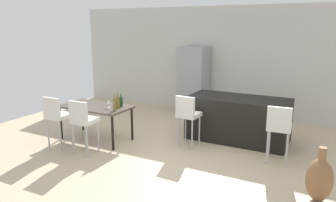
# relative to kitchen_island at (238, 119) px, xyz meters

# --- Properties ---
(ground_plane) EXTENTS (10.00, 10.00, 0.00)m
(ground_plane) POSITION_rel_kitchen_island_xyz_m (-0.56, -1.16, -0.46)
(ground_plane) COLOR #C6B28E
(back_wall) EXTENTS (10.00, 0.12, 2.90)m
(back_wall) POSITION_rel_kitchen_island_xyz_m (-0.56, 1.94, 0.99)
(back_wall) COLOR beige
(back_wall) RESTS_ON ground_plane
(kitchen_island) EXTENTS (2.06, 0.95, 0.92)m
(kitchen_island) POSITION_rel_kitchen_island_xyz_m (0.00, 0.00, 0.00)
(kitchen_island) COLOR black
(kitchen_island) RESTS_ON ground_plane
(bar_chair_left) EXTENTS (0.42, 0.42, 1.05)m
(bar_chair_left) POSITION_rel_kitchen_island_xyz_m (-0.78, -0.86, 0.24)
(bar_chair_left) COLOR silver
(bar_chair_left) RESTS_ON ground_plane
(bar_chair_middle) EXTENTS (0.43, 0.43, 1.05)m
(bar_chair_middle) POSITION_rel_kitchen_island_xyz_m (0.96, -0.86, 0.24)
(bar_chair_middle) COLOR silver
(bar_chair_middle) RESTS_ON ground_plane
(dining_table) EXTENTS (1.50, 0.78, 0.74)m
(dining_table) POSITION_rel_kitchen_island_xyz_m (-2.67, -1.39, 0.21)
(dining_table) COLOR #4C4238
(dining_table) RESTS_ON ground_plane
(dining_chair_near) EXTENTS (0.41, 0.41, 1.05)m
(dining_chair_near) POSITION_rel_kitchen_island_xyz_m (-3.01, -2.14, 0.24)
(dining_chair_near) COLOR silver
(dining_chair_near) RESTS_ON ground_plane
(dining_chair_far) EXTENTS (0.41, 0.41, 1.05)m
(dining_chair_far) POSITION_rel_kitchen_island_xyz_m (-2.33, -2.14, 0.24)
(dining_chair_far) COLOR silver
(dining_chair_far) RESTS_ON ground_plane
(wine_bottle_near) EXTENTS (0.07, 0.07, 0.27)m
(wine_bottle_near) POSITION_rel_kitchen_island_xyz_m (-2.16, -1.17, 0.39)
(wine_bottle_near) COLOR #194723
(wine_bottle_near) RESTS_ON dining_table
(wine_bottle_corner) EXTENTS (0.06, 0.06, 0.34)m
(wine_bottle_corner) POSITION_rel_kitchen_island_xyz_m (-2.05, -1.53, 0.42)
(wine_bottle_corner) COLOR brown
(wine_bottle_corner) RESTS_ON dining_table
(wine_bottle_left) EXTENTS (0.07, 0.07, 0.33)m
(wine_bottle_left) POSITION_rel_kitchen_island_xyz_m (-2.13, -1.32, 0.41)
(wine_bottle_left) COLOR brown
(wine_bottle_left) RESTS_ON dining_table
(wine_glass_middle) EXTENTS (0.07, 0.07, 0.17)m
(wine_glass_middle) POSITION_rel_kitchen_island_xyz_m (-3.16, -1.53, 0.40)
(wine_glass_middle) COLOR silver
(wine_glass_middle) RESTS_ON dining_table
(wine_glass_right) EXTENTS (0.07, 0.07, 0.17)m
(wine_glass_right) POSITION_rel_kitchen_island_xyz_m (-2.32, -1.38, 0.40)
(wine_glass_right) COLOR silver
(wine_glass_right) RESTS_ON dining_table
(wine_glass_far) EXTENTS (0.07, 0.07, 0.17)m
(wine_glass_far) POSITION_rel_kitchen_island_xyz_m (-3.10, -1.25, 0.40)
(wine_glass_far) COLOR silver
(wine_glass_far) RESTS_ON dining_table
(refrigerator) EXTENTS (0.72, 0.68, 1.84)m
(refrigerator) POSITION_rel_kitchen_island_xyz_m (-1.68, 1.50, 0.46)
(refrigerator) COLOR #939699
(refrigerator) RESTS_ON ground_plane
(floor_vase) EXTENTS (0.36, 0.36, 0.79)m
(floor_vase) POSITION_rel_kitchen_island_xyz_m (1.69, -1.88, -0.14)
(floor_vase) COLOR brown
(floor_vase) RESTS_ON ground_plane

